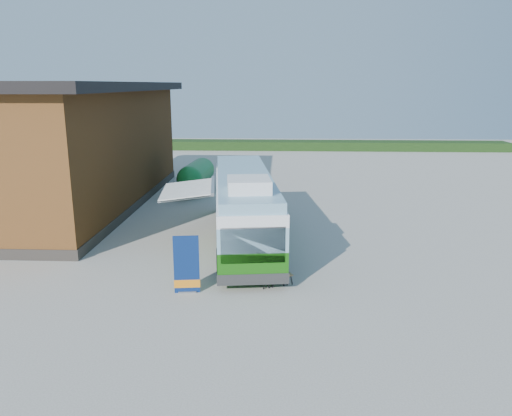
{
  "coord_description": "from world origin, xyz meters",
  "views": [
    {
      "loc": [
        2.09,
        -19.83,
        7.38
      ],
      "look_at": [
        0.97,
        4.16,
        1.4
      ],
      "focal_mm": 35.0,
      "sensor_mm": 36.0,
      "label": 1
    }
  ],
  "objects_px": {
    "banner": "(187,270)",
    "slurry_tanker": "(196,175)",
    "picnic_table": "(273,270)",
    "bus": "(244,205)",
    "person_a": "(230,196)",
    "person_b": "(256,203)"
  },
  "relations": [
    {
      "from": "bus",
      "to": "banner",
      "type": "relative_size",
      "value": 5.84
    },
    {
      "from": "person_a",
      "to": "person_b",
      "type": "xyz_separation_m",
      "value": [
        1.64,
        -1.28,
        -0.09
      ]
    },
    {
      "from": "bus",
      "to": "slurry_tanker",
      "type": "relative_size",
      "value": 2.16
    },
    {
      "from": "picnic_table",
      "to": "banner",
      "type": "bearing_deg",
      "value": 174.43
    },
    {
      "from": "bus",
      "to": "person_b",
      "type": "height_order",
      "value": "bus"
    },
    {
      "from": "banner",
      "to": "slurry_tanker",
      "type": "height_order",
      "value": "banner"
    },
    {
      "from": "slurry_tanker",
      "to": "picnic_table",
      "type": "bearing_deg",
      "value": -67.0
    },
    {
      "from": "picnic_table",
      "to": "bus",
      "type": "bearing_deg",
      "value": 81.4
    },
    {
      "from": "bus",
      "to": "person_a",
      "type": "height_order",
      "value": "bus"
    },
    {
      "from": "bus",
      "to": "picnic_table",
      "type": "distance_m",
      "value": 5.45
    },
    {
      "from": "picnic_table",
      "to": "slurry_tanker",
      "type": "xyz_separation_m",
      "value": [
        -5.56,
        16.13,
        0.74
      ]
    },
    {
      "from": "banner",
      "to": "slurry_tanker",
      "type": "distance_m",
      "value": 17.39
    },
    {
      "from": "picnic_table",
      "to": "slurry_tanker",
      "type": "height_order",
      "value": "slurry_tanker"
    },
    {
      "from": "banner",
      "to": "picnic_table",
      "type": "distance_m",
      "value": 3.32
    },
    {
      "from": "person_a",
      "to": "person_b",
      "type": "distance_m",
      "value": 2.08
    },
    {
      "from": "banner",
      "to": "slurry_tanker",
      "type": "bearing_deg",
      "value": 91.03
    },
    {
      "from": "banner",
      "to": "picnic_table",
      "type": "xyz_separation_m",
      "value": [
        3.11,
        1.08,
        -0.38
      ]
    },
    {
      "from": "person_a",
      "to": "picnic_table",
      "type": "bearing_deg",
      "value": -118.18
    },
    {
      "from": "slurry_tanker",
      "to": "banner",
      "type": "bearing_deg",
      "value": -77.93
    },
    {
      "from": "picnic_table",
      "to": "slurry_tanker",
      "type": "distance_m",
      "value": 17.08
    },
    {
      "from": "picnic_table",
      "to": "person_b",
      "type": "distance_m",
      "value": 9.83
    },
    {
      "from": "banner",
      "to": "person_b",
      "type": "xyz_separation_m",
      "value": [
        2.02,
        10.84,
        -0.08
      ]
    }
  ]
}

